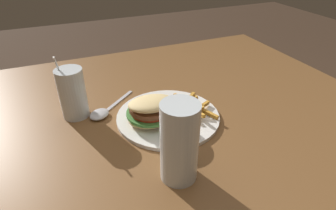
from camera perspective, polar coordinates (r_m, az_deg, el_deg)
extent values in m
cube|color=brown|center=(0.75, -1.18, -5.66)|extent=(1.33, 1.13, 0.03)
cylinder|color=brown|center=(1.57, 12.53, -1.26)|extent=(0.06, 0.06, 0.74)
cylinder|color=white|center=(0.77, 0.00, -2.35)|extent=(0.28, 0.28, 0.01)
ellipsoid|color=#E0C17F|center=(0.74, -3.57, -2.54)|extent=(0.12, 0.10, 0.02)
cylinder|color=#428438|center=(0.73, -3.61, -1.60)|extent=(0.13, 0.13, 0.01)
cylinder|color=red|center=(0.73, -3.63, -1.10)|extent=(0.11, 0.11, 0.01)
cylinder|color=brown|center=(0.72, -3.66, -0.44)|extent=(0.12, 0.12, 0.01)
ellipsoid|color=#E0C17F|center=(0.70, -3.37, 0.37)|extent=(0.12, 0.11, 0.04)
cube|color=gold|center=(0.78, 7.68, -1.30)|extent=(0.04, 0.08, 0.01)
cube|color=gold|center=(0.76, 5.69, -1.40)|extent=(0.02, 0.07, 0.02)
cube|color=gold|center=(0.82, 1.30, 0.70)|extent=(0.06, 0.06, 0.01)
cube|color=gold|center=(0.78, 2.74, 0.79)|extent=(0.01, 0.09, 0.01)
cube|color=gold|center=(0.79, 6.73, -0.36)|extent=(0.07, 0.04, 0.01)
cube|color=gold|center=(0.78, -0.27, -0.83)|extent=(0.01, 0.06, 0.03)
cube|color=gold|center=(0.77, 4.23, -0.53)|extent=(0.03, 0.07, 0.02)
cube|color=gold|center=(0.80, 5.33, 0.24)|extent=(0.04, 0.05, 0.02)
cube|color=gold|center=(0.78, 3.77, 0.28)|extent=(0.07, 0.02, 0.03)
cube|color=gold|center=(0.77, 3.96, 0.88)|extent=(0.07, 0.05, 0.02)
cube|color=gold|center=(0.77, 3.50, 0.34)|extent=(0.05, 0.05, 0.02)
cube|color=gold|center=(0.76, 5.19, -0.99)|extent=(0.06, 0.03, 0.02)
cylinder|color=silver|center=(0.55, 2.32, -7.68)|extent=(0.08, 0.08, 0.18)
cylinder|color=#B26B19|center=(0.56, 2.29, -8.82)|extent=(0.07, 0.07, 0.15)
cylinder|color=silver|center=(0.79, -18.84, 2.25)|extent=(0.07, 0.07, 0.14)
cylinder|color=yellow|center=(0.80, -18.70, 1.53)|extent=(0.06, 0.06, 0.12)
cylinder|color=white|center=(0.80, -20.19, 3.71)|extent=(0.03, 0.03, 0.18)
ellipsoid|color=silver|center=(0.80, -13.79, -1.83)|extent=(0.08, 0.07, 0.02)
cube|color=silver|center=(0.86, -9.97, 0.79)|extent=(0.11, 0.10, 0.00)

